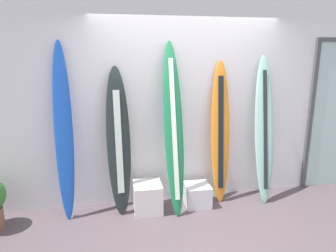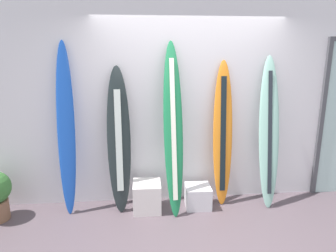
{
  "view_description": "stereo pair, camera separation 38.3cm",
  "coord_description": "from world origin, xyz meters",
  "views": [
    {
      "loc": [
        -1.04,
        -2.73,
        2.06
      ],
      "look_at": [
        -0.31,
        0.95,
        1.13
      ],
      "focal_mm": 32.36,
      "sensor_mm": 36.0,
      "label": 1
    },
    {
      "loc": [
        -0.66,
        -2.78,
        2.06
      ],
      "look_at": [
        -0.31,
        0.95,
        1.13
      ],
      "focal_mm": 32.36,
      "sensor_mm": 36.0,
      "label": 2
    }
  ],
  "objects": [
    {
      "name": "display_block_left",
      "position": [
        -0.59,
        0.89,
        0.19
      ],
      "size": [
        0.37,
        0.37,
        0.39
      ],
      "color": "white",
      "rests_on": "ground"
    },
    {
      "name": "wall_back",
      "position": [
        0.0,
        1.3,
        1.4
      ],
      "size": [
        7.2,
        0.2,
        2.8
      ],
      "primitive_type": "cube",
      "color": "silver",
      "rests_on": "ground"
    },
    {
      "name": "display_block_center",
      "position": [
        0.1,
        0.92,
        0.15
      ],
      "size": [
        0.35,
        0.35,
        0.3
      ],
      "color": "silver",
      "rests_on": "ground"
    },
    {
      "name": "ground",
      "position": [
        0.0,
        0.0,
        -0.02
      ],
      "size": [
        8.0,
        8.0,
        0.04
      ],
      "primitive_type": "cube",
      "color": "#53454C"
    },
    {
      "name": "surfboard_sunset",
      "position": [
        0.44,
        1.04,
        0.98
      ],
      "size": [
        0.27,
        0.28,
        1.96
      ],
      "color": "orange",
      "rests_on": "ground"
    },
    {
      "name": "surfboard_charcoal",
      "position": [
        -0.94,
        0.99,
        0.94
      ],
      "size": [
        0.32,
        0.36,
        1.9
      ],
      "color": "#1F2627",
      "rests_on": "ground"
    },
    {
      "name": "surfboard_seafoam",
      "position": [
        1.04,
        0.96,
        1.01
      ],
      "size": [
        0.29,
        0.45,
        2.02
      ],
      "color": "#8DC2B1",
      "rests_on": "ground"
    },
    {
      "name": "surfboard_cobalt",
      "position": [
        -1.59,
        1.01,
        1.08
      ],
      "size": [
        0.22,
        0.33,
        2.2
      ],
      "color": "#1A4AB3",
      "rests_on": "ground"
    },
    {
      "name": "surfboard_emerald",
      "position": [
        -0.25,
        0.9,
        1.1
      ],
      "size": [
        0.27,
        0.55,
        2.2
      ],
      "color": "#1E7A48",
      "rests_on": "ground"
    }
  ]
}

